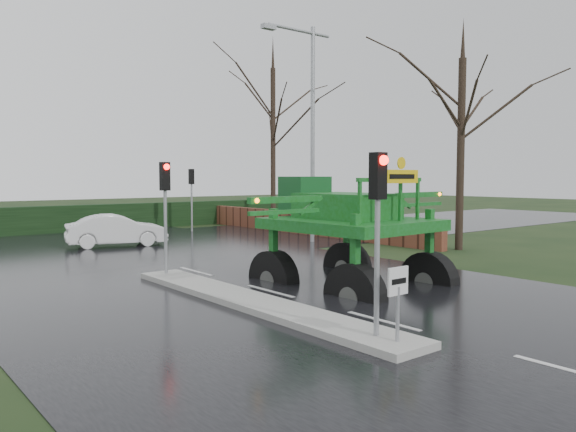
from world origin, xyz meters
TOP-DOWN VIEW (x-y plane):
  - ground at (0.00, 0.00)m, footprint 140.00×140.00m
  - road_main at (0.00, 10.00)m, footprint 14.00×80.00m
  - road_cross at (0.00, 16.00)m, footprint 80.00×12.00m
  - median_island at (-1.30, 3.00)m, footprint 1.20×10.00m
  - hedge_row at (0.00, 24.00)m, footprint 44.00×0.90m
  - brick_wall at (10.50, 16.00)m, footprint 0.40×20.00m
  - keep_left_sign at (-1.30, -1.50)m, footprint 0.50×0.07m
  - traffic_signal_near at (-1.30, -1.01)m, footprint 0.26×0.33m
  - traffic_signal_mid at (-1.30, 7.49)m, footprint 0.26×0.33m
  - traffic_signal_far at (6.50, 20.01)m, footprint 0.26×0.33m
  - street_light_right at (8.19, 12.00)m, footprint 3.85×0.30m
  - tree_right_near at (11.50, 6.00)m, footprint 5.60×5.60m
  - tree_right_far at (13.00, 21.00)m, footprint 7.00×7.00m
  - crop_sprayer at (1.21, 2.24)m, footprint 8.07×5.20m
  - white_sedan at (0.58, 16.11)m, footprint 4.52×2.49m

SIDE VIEW (x-z plane):
  - ground at x=0.00m, z-range 0.00..0.00m
  - white_sedan at x=0.58m, z-range -0.71..0.71m
  - road_main at x=0.00m, z-range -0.01..0.01m
  - road_cross at x=0.00m, z-range 0.00..0.02m
  - median_island at x=-1.30m, z-range 0.01..0.17m
  - brick_wall at x=10.50m, z-range 0.00..1.20m
  - hedge_row at x=0.00m, z-range 0.00..1.50m
  - keep_left_sign at x=-1.30m, z-range 0.38..1.73m
  - crop_sprayer at x=1.21m, z-range -0.12..4.39m
  - traffic_signal_near at x=-1.30m, z-range 0.83..4.35m
  - traffic_signal_mid at x=-1.30m, z-range 0.83..4.35m
  - traffic_signal_far at x=6.50m, z-range 0.83..4.35m
  - tree_right_near at x=11.50m, z-range 0.38..10.02m
  - street_light_right at x=8.19m, z-range 0.99..10.99m
  - tree_right_far at x=13.00m, z-range 0.47..12.52m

